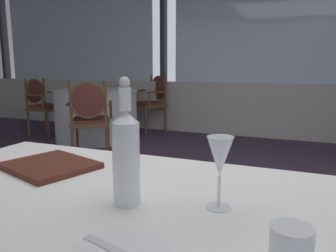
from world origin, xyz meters
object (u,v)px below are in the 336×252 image
at_px(dining_chair_1_2, 90,114).
at_px(dining_chair_1_1, 42,102).
at_px(wine_glass, 220,159).
at_px(water_bottle, 126,154).
at_px(water_tumbler, 291,246).
at_px(menu_book, 50,166).
at_px(dining_chair_1_0, 153,98).

bearing_deg(dining_chair_1_2, dining_chair_1_1, 29.90).
bearing_deg(wine_glass, dining_chair_1_1, 137.50).
distance_m(dining_chair_1_1, dining_chair_1_2, 1.84).
bearing_deg(water_bottle, water_tumbler, -17.88).
distance_m(menu_book, dining_chair_1_1, 4.67).
distance_m(wine_glass, dining_chair_1_1, 5.20).
bearing_deg(water_bottle, dining_chair_1_1, 135.21).
relative_size(water_tumbler, menu_book, 0.27).
bearing_deg(dining_chair_1_2, water_bottle, -172.96).
bearing_deg(menu_book, dining_chair_1_2, 140.74).
relative_size(water_bottle, water_tumbler, 4.22).
bearing_deg(dining_chair_1_2, water_tumbler, -169.05).
xyz_separation_m(water_bottle, wine_glass, (0.23, 0.06, -0.00)).
bearing_deg(menu_book, water_tumbler, -2.06).
height_order(water_bottle, dining_chair_1_1, water_bottle).
height_order(water_tumbler, menu_book, water_tumbler).
xyz_separation_m(water_bottle, water_tumbler, (0.42, -0.13, -0.10)).
height_order(wine_glass, dining_chair_1_0, dining_chair_1_0).
height_order(dining_chair_1_0, dining_chair_1_1, dining_chair_1_0).
xyz_separation_m(water_tumbler, dining_chair_1_1, (-4.01, 3.70, -0.26)).
xyz_separation_m(water_tumbler, dining_chair_1_2, (-2.41, 2.78, -0.25)).
bearing_deg(dining_chair_1_0, water_bottle, 53.97).
distance_m(water_bottle, dining_chair_1_1, 5.08).
xyz_separation_m(wine_glass, menu_book, (-0.64, 0.10, -0.12)).
bearing_deg(menu_book, water_bottle, -4.25).
relative_size(menu_book, dining_chair_1_1, 0.32).
relative_size(water_bottle, menu_book, 1.14).
xyz_separation_m(dining_chair_1_0, dining_chair_1_1, (-1.59, -0.92, -0.03)).
bearing_deg(dining_chair_1_2, menu_book, -177.30).
xyz_separation_m(wine_glass, dining_chair_1_1, (-3.83, 3.51, -0.35)).
distance_m(dining_chair_1_0, dining_chair_1_1, 1.84).
height_order(water_tumbler, dining_chair_1_1, dining_chair_1_1).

